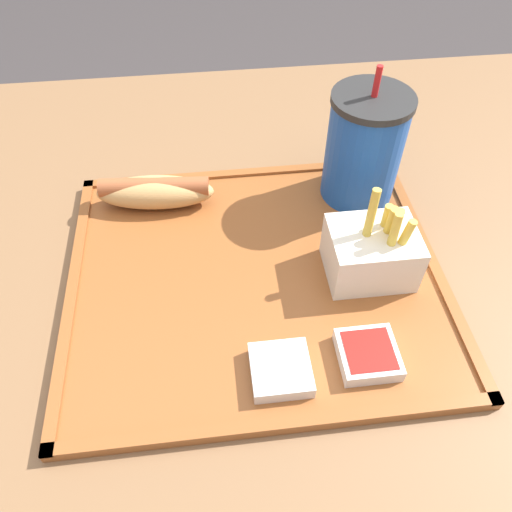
{
  "coord_description": "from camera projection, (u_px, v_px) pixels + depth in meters",
  "views": [
    {
      "loc": [
        -0.03,
        -0.32,
        1.19
      ],
      "look_at": [
        0.01,
        0.02,
        0.79
      ],
      "focal_mm": 35.0,
      "sensor_mm": 36.0,
      "label": 1
    }
  ],
  "objects": [
    {
      "name": "sauce_cup_ketchup",
      "position": [
        368.0,
        354.0,
        0.48
      ],
      "size": [
        0.06,
        0.06,
        0.02
      ],
      "color": "silver",
      "rests_on": "food_tray"
    },
    {
      "name": "food_tray",
      "position": [
        256.0,
        276.0,
        0.56
      ],
      "size": [
        0.41,
        0.36,
        0.01
      ],
      "color": "brown",
      "rests_on": "dining_table"
    },
    {
      "name": "hot_dog_far",
      "position": [
        155.0,
        191.0,
        0.61
      ],
      "size": [
        0.15,
        0.06,
        0.04
      ],
      "color": "tan",
      "rests_on": "food_tray"
    },
    {
      "name": "dining_table",
      "position": [
        254.0,
        430.0,
        0.83
      ],
      "size": [
        1.35,
        0.98,
        0.75
      ],
      "color": "brown",
      "rests_on": "ground_plane"
    },
    {
      "name": "sauce_cup_mayo",
      "position": [
        281.0,
        369.0,
        0.47
      ],
      "size": [
        0.06,
        0.06,
        0.02
      ],
      "color": "silver",
      "rests_on": "food_tray"
    },
    {
      "name": "ground_plane",
      "position": [
        254.0,
        496.0,
        1.11
      ],
      "size": [
        8.0,
        8.0,
        0.0
      ],
      "primitive_type": "plane",
      "color": "#383333"
    },
    {
      "name": "soda_cup",
      "position": [
        364.0,
        148.0,
        0.59
      ],
      "size": [
        0.09,
        0.09,
        0.17
      ],
      "color": "#194CA5",
      "rests_on": "food_tray"
    },
    {
      "name": "fries_carton",
      "position": [
        372.0,
        252.0,
        0.53
      ],
      "size": [
        0.09,
        0.07,
        0.11
      ],
      "color": "silver",
      "rests_on": "food_tray"
    }
  ]
}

